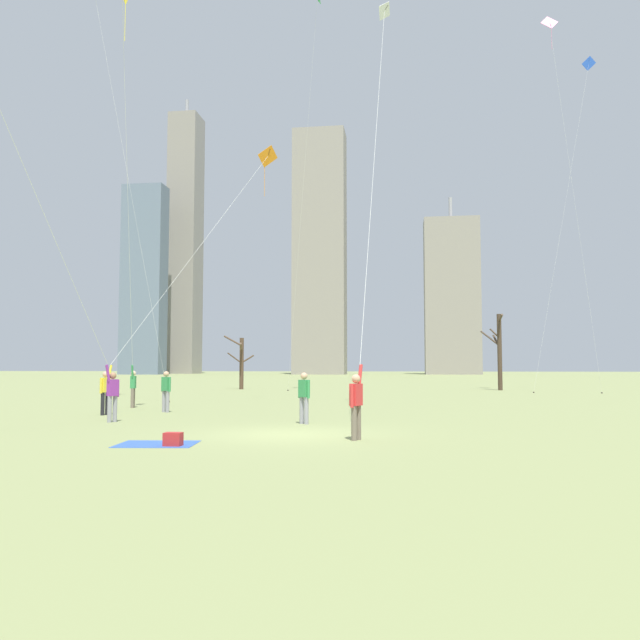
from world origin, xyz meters
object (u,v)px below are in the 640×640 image
(bare_tree_center, at_px, (241,361))
(kite_flyer_midfield_left_orange, at_px, (141,339))
(distant_kite_low_near_trees_blue, at_px, (584,95))
(bare_tree_right_of_center, at_px, (499,349))
(picnic_spot, at_px, (166,441))
(kite_flyer_foreground_right_yellow, at_px, (132,330))
(bystander_watching_nearby, at_px, (304,395))
(distant_kite_drifting_left_green, at_px, (315,34))
(kite_flyer_far_back_white, at_px, (362,327))
(distant_kite_drifting_right_pink, at_px, (554,53))
(kite_flyer_midfield_right_red, at_px, (85,327))
(distant_kite_high_overhead_teal, at_px, (101,27))
(bystander_strolling_midfield, at_px, (166,389))

(bare_tree_center, bearing_deg, kite_flyer_midfield_left_orange, -84.33)
(distant_kite_low_near_trees_blue, bearing_deg, bare_tree_right_of_center, 150.03)
(picnic_spot, bearing_deg, bare_tree_center, 101.96)
(distant_kite_low_near_trees_blue, bearing_deg, kite_flyer_foreground_right_yellow, -139.83)
(distant_kite_low_near_trees_blue, bearing_deg, bystander_watching_nearby, -120.94)
(distant_kite_drifting_left_green, bearing_deg, bystander_watching_nearby, -82.70)
(kite_flyer_far_back_white, height_order, picnic_spot, kite_flyer_far_back_white)
(distant_kite_low_near_trees_blue, xyz_separation_m, picnic_spot, (-18.27, -32.44, -21.12))
(kite_flyer_far_back_white, xyz_separation_m, bare_tree_right_of_center, (8.17, 32.83, 0.21))
(bystander_watching_nearby, height_order, picnic_spot, bystander_watching_nearby)
(kite_flyer_far_back_white, distance_m, picnic_spot, 5.92)
(distant_kite_drifting_right_pink, height_order, picnic_spot, distant_kite_drifting_right_pink)
(kite_flyer_midfield_right_red, distance_m, bare_tree_right_of_center, 35.94)
(kite_flyer_midfield_left_orange, bearing_deg, distant_kite_high_overhead_teal, 131.00)
(distant_kite_high_overhead_teal, bearing_deg, bare_tree_center, 82.80)
(bare_tree_right_of_center, bearing_deg, distant_kite_high_overhead_teal, -138.05)
(distant_kite_drifting_left_green, bearing_deg, bare_tree_center, 132.38)
(picnic_spot, bearing_deg, kite_flyer_far_back_white, 34.33)
(kite_flyer_foreground_right_yellow, distance_m, distant_kite_drifting_right_pink, 34.53)
(bystander_watching_nearby, xyz_separation_m, distant_kite_drifting_right_pink, (13.40, 24.03, 22.22))
(distant_kite_drifting_right_pink, relative_size, bare_tree_right_of_center, 4.48)
(kite_flyer_far_back_white, relative_size, bare_tree_right_of_center, 3.10)
(bystander_watching_nearby, height_order, distant_kite_low_near_trees_blue, distant_kite_low_near_trees_blue)
(kite_flyer_midfield_right_red, bearing_deg, distant_kite_high_overhead_teal, 116.23)
(kite_flyer_foreground_right_yellow, bearing_deg, distant_kite_high_overhead_teal, 134.21)
(kite_flyer_midfield_right_red, height_order, picnic_spot, kite_flyer_midfield_right_red)
(bare_tree_right_of_center, bearing_deg, bystander_strolling_midfield, -122.66)
(kite_flyer_midfield_right_red, xyz_separation_m, bare_tree_right_of_center, (16.59, 31.89, 0.09))
(kite_flyer_midfield_right_red, distance_m, picnic_spot, 6.36)
(bystander_watching_nearby, xyz_separation_m, bystander_strolling_midfield, (-6.24, 4.36, 0.00))
(bystander_watching_nearby, bearing_deg, distant_kite_high_overhead_teal, 141.03)
(distant_kite_high_overhead_teal, bearing_deg, bare_tree_right_of_center, 41.95)
(distant_kite_high_overhead_teal, relative_size, picnic_spot, 11.11)
(bystander_watching_nearby, xyz_separation_m, bare_tree_right_of_center, (10.19, 29.99, 2.18))
(kite_flyer_far_back_white, relative_size, kite_flyer_foreground_right_yellow, 1.08)
(distant_kite_drifting_right_pink, xyz_separation_m, bare_tree_right_of_center, (-3.20, 5.96, -20.04))
(distant_kite_drifting_right_pink, bearing_deg, distant_kite_drifting_left_green, -171.89)
(bare_tree_center, bearing_deg, kite_flyer_far_back_white, -69.92)
(bystander_strolling_midfield, bearing_deg, kite_flyer_midfield_left_orange, -168.50)
(bystander_watching_nearby, relative_size, distant_kite_drifting_left_green, 0.06)
(kite_flyer_midfield_right_red, height_order, distant_kite_drifting_left_green, distant_kite_drifting_left_green)
(distant_kite_drifting_left_green, bearing_deg, distant_kite_high_overhead_teal, -128.45)
(distant_kite_low_near_trees_blue, xyz_separation_m, bare_tree_center, (-25.71, 2.69, -18.96))
(kite_flyer_far_back_white, relative_size, distant_kite_high_overhead_teal, 0.83)
(distant_kite_drifting_left_green, bearing_deg, distant_kite_low_near_trees_blue, 14.73)
(bystander_strolling_midfield, xyz_separation_m, distant_kite_low_near_trees_blue, (22.21, 22.29, 20.31))
(distant_kite_drifting_left_green, bearing_deg, kite_flyer_midfield_left_orange, -104.23)
(bystander_strolling_midfield, bearing_deg, kite_flyer_far_back_white, -41.08)
(distant_kite_high_overhead_teal, xyz_separation_m, bare_tree_right_of_center, (22.39, 20.12, -16.13))
(picnic_spot, relative_size, bare_tree_right_of_center, 0.34)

